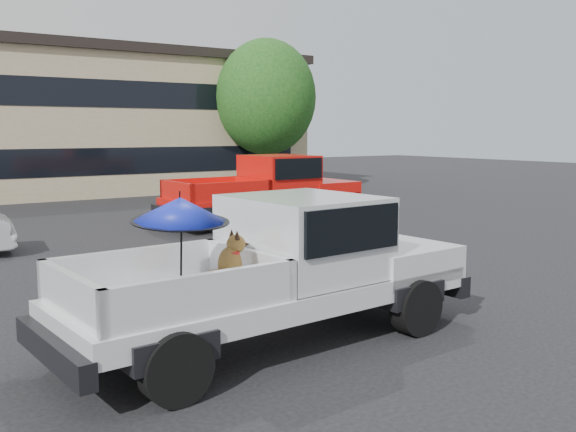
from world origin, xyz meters
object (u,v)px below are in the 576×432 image
object	(u,v)px
tree_right	(266,97)
tree_back	(136,98)
red_pickup	(274,186)
silver_pickup	(290,260)

from	to	relation	value
tree_right	tree_back	size ratio (longest dim) A/B	0.95
tree_right	red_pickup	world-z (taller)	tree_right
tree_back	red_pickup	bearing A→B (deg)	-97.45
silver_pickup	red_pickup	distance (m)	10.77
red_pickup	tree_right	bearing A→B (deg)	58.20
tree_right	silver_pickup	size ratio (longest dim) A/B	1.17
silver_pickup	red_pickup	xyz separation A→B (m)	(5.68, 9.15, 0.05)
silver_pickup	red_pickup	size ratio (longest dim) A/B	0.95
silver_pickup	tree_right	bearing A→B (deg)	54.71
tree_back	silver_pickup	bearing A→B (deg)	-106.95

